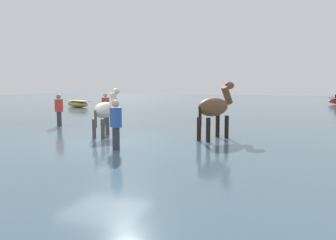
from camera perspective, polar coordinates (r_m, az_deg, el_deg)
ground_plane at (r=11.07m, az=-10.37°, el=-4.84°), size 120.00×120.00×0.00m
water_surface at (r=20.27m, az=3.69°, el=0.41°), size 90.00×90.00×0.26m
horse_lead_pinto at (r=12.05m, az=-10.20°, el=1.43°), size 0.48×1.74×1.90m
horse_trailing_bay at (r=11.33m, az=7.74°, el=1.89°), size 1.09×1.93×2.14m
boat_distant_west at (r=28.80m, az=-14.66°, el=2.59°), size 2.87×1.96×0.52m
person_onlooker_left at (r=17.29m, az=-10.26°, el=1.85°), size 0.35×0.25×1.63m
person_onlooker_right at (r=15.65m, az=-17.54°, el=1.28°), size 0.37×0.37×1.63m
person_wading_close at (r=9.49m, az=-8.60°, el=-1.27°), size 0.38×0.35×1.63m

